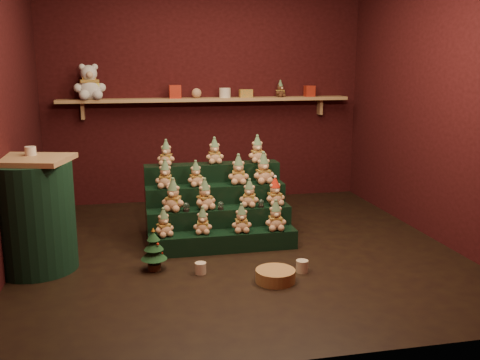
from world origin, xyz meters
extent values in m
plane|color=black|center=(0.00, 0.00, 0.00)|extent=(4.00, 4.00, 0.00)
cube|color=black|center=(0.00, 2.05, 1.40)|extent=(4.00, 0.10, 2.80)
cube|color=black|center=(0.00, -2.05, 1.40)|extent=(4.00, 0.10, 2.80)
cube|color=black|center=(2.05, 0.00, 1.40)|extent=(0.10, 4.00, 2.80)
cube|color=tan|center=(0.00, 1.87, 1.30)|extent=(3.60, 0.26, 0.04)
cube|color=tan|center=(-1.50, 1.94, 1.18)|extent=(0.04, 0.12, 0.20)
cube|color=tan|center=(1.50, 1.94, 1.18)|extent=(0.04, 0.12, 0.20)
cube|color=black|center=(-0.14, -0.01, 0.09)|extent=(1.40, 0.22, 0.18)
cube|color=black|center=(-0.14, 0.21, 0.18)|extent=(1.40, 0.22, 0.36)
cube|color=black|center=(-0.14, 0.43, 0.27)|extent=(1.40, 0.22, 0.54)
cube|color=black|center=(-0.14, 0.65, 0.36)|extent=(1.40, 0.22, 0.72)
cylinder|color=black|center=(-0.47, 0.15, 0.37)|extent=(0.06, 0.06, 0.02)
sphere|color=white|center=(-0.47, 0.15, 0.41)|extent=(0.06, 0.06, 0.06)
cylinder|color=black|center=(-0.14, 0.15, 0.37)|extent=(0.06, 0.06, 0.02)
sphere|color=white|center=(-0.14, 0.15, 0.41)|extent=(0.06, 0.06, 0.06)
cylinder|color=black|center=(0.26, 0.15, 0.37)|extent=(0.06, 0.06, 0.02)
sphere|color=white|center=(0.26, 0.15, 0.41)|extent=(0.06, 0.06, 0.06)
cube|color=tan|center=(-1.79, -0.13, 0.96)|extent=(0.75, 0.68, 0.04)
cylinder|color=black|center=(-1.79, -0.13, 0.47)|extent=(0.68, 0.68, 0.93)
cylinder|color=beige|center=(-1.79, -0.03, 1.01)|extent=(0.09, 0.09, 0.07)
cylinder|color=#402817|center=(-0.81, -0.37, 0.03)|extent=(0.11, 0.11, 0.06)
cone|color=#13351A|center=(-0.81, -0.37, 0.16)|extent=(0.22, 0.22, 0.11)
cone|color=#13351A|center=(-0.81, -0.37, 0.23)|extent=(0.17, 0.17, 0.10)
cone|color=#13351A|center=(-0.81, -0.37, 0.31)|extent=(0.11, 0.11, 0.08)
cone|color=orange|center=(-0.81, -0.37, 0.36)|extent=(0.03, 0.03, 0.03)
cylinder|color=beige|center=(-0.43, -0.53, 0.05)|extent=(0.10, 0.10, 0.10)
cylinder|color=beige|center=(0.42, -0.68, 0.05)|extent=(0.10, 0.10, 0.10)
cylinder|color=#AD7545|center=(0.14, -0.83, 0.05)|extent=(0.37, 0.37, 0.10)
cube|color=#B22E1B|center=(-0.40, 1.85, 1.40)|extent=(0.14, 0.14, 0.16)
cylinder|color=beige|center=(0.22, 1.85, 1.38)|extent=(0.14, 0.14, 0.12)
cube|color=#B22E1B|center=(1.32, 1.85, 1.39)|extent=(0.12, 0.12, 0.14)
sphere|color=tan|center=(-0.14, 1.85, 1.38)|extent=(0.12, 0.12, 0.12)
cube|color=orange|center=(0.48, 1.85, 1.37)|extent=(0.16, 0.10, 0.10)
camera|label=1|loc=(-0.97, -4.75, 1.73)|focal=40.00mm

